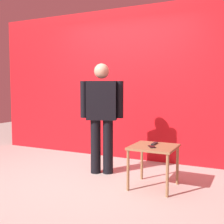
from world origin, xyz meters
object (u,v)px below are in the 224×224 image
cell_phone (152,147)px  tv_remote (154,144)px  standing_person (102,112)px  side_table (154,152)px

cell_phone → tv_remote: size_ratio=0.85×
standing_person → tv_remote: 0.96m
standing_person → tv_remote: bearing=-11.0°
cell_phone → tv_remote: tv_remote is taller
side_table → tv_remote: tv_remote is taller
standing_person → side_table: standing_person is taller
side_table → cell_phone: size_ratio=3.87×
side_table → tv_remote: size_ratio=3.28×
cell_phone → tv_remote: (-0.02, 0.18, 0.01)m
standing_person → side_table: 1.03m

